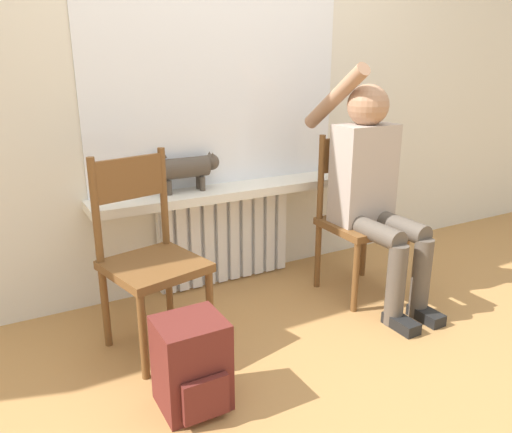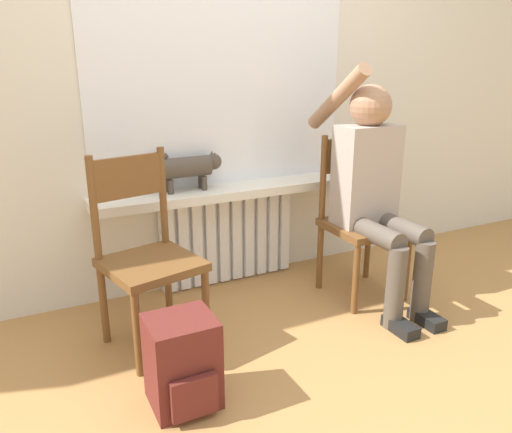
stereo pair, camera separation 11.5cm
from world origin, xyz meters
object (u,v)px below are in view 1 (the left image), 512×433
object	(u,v)px
cat	(187,168)
backpack	(192,364)
person	(373,183)
chair_right	(358,215)
chair_left	(149,254)

from	to	relation	value
cat	backpack	bearing A→B (deg)	-111.81
person	cat	bearing A→B (deg)	147.28
backpack	cat	bearing A→B (deg)	68.19
chair_right	cat	size ratio (longest dim) A/B	1.87
person	cat	xyz separation A→B (m)	(-0.87, 0.56, 0.07)
cat	person	bearing A→B (deg)	-32.72
chair_right	cat	distance (m)	1.02
chair_right	person	distance (m)	0.24
chair_right	chair_left	bearing A→B (deg)	-179.25
backpack	chair_left	bearing A→B (deg)	89.22
person	backpack	world-z (taller)	person
chair_right	backpack	xyz separation A→B (m)	(-1.26, -0.52, -0.28)
chair_left	backpack	distance (m)	0.59
chair_left	person	bearing A→B (deg)	-17.86
chair_left	person	size ratio (longest dim) A/B	0.70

